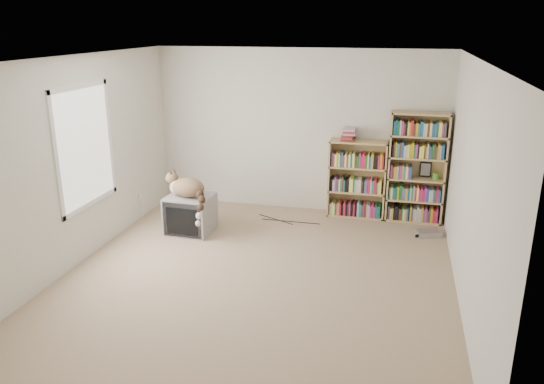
% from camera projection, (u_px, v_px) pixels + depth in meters
% --- Properties ---
extents(floor, '(4.50, 5.00, 0.01)m').
position_uv_depth(floor, '(258.00, 276.00, 6.24)').
color(floor, tan).
rests_on(floor, ground).
extents(wall_back, '(4.50, 0.02, 2.50)m').
position_uv_depth(wall_back, '(299.00, 131.00, 8.17)').
color(wall_back, beige).
rests_on(wall_back, floor).
extents(wall_front, '(4.50, 0.02, 2.50)m').
position_uv_depth(wall_front, '(159.00, 274.00, 3.55)').
color(wall_front, beige).
rests_on(wall_front, floor).
extents(wall_left, '(0.02, 5.00, 2.50)m').
position_uv_depth(wall_left, '(76.00, 162.00, 6.36)').
color(wall_left, beige).
rests_on(wall_left, floor).
extents(wall_right, '(0.02, 5.00, 2.50)m').
position_uv_depth(wall_right, '(471.00, 189.00, 5.36)').
color(wall_right, beige).
rests_on(wall_right, floor).
extents(ceiling, '(4.50, 5.00, 0.02)m').
position_uv_depth(ceiling, '(256.00, 58.00, 5.48)').
color(ceiling, white).
rests_on(ceiling, wall_back).
extents(window, '(0.02, 1.22, 1.52)m').
position_uv_depth(window, '(85.00, 147.00, 6.50)').
color(window, white).
rests_on(window, wall_left).
extents(crt_tv, '(0.64, 0.59, 0.54)m').
position_uv_depth(crt_tv, '(191.00, 214.00, 7.50)').
color(crt_tv, gray).
rests_on(crt_tv, floor).
extents(cat, '(0.72, 0.62, 0.60)m').
position_uv_depth(cat, '(189.00, 191.00, 7.29)').
color(cat, '#3B2A18').
rests_on(cat, crt_tv).
extents(bookcase_tall, '(0.82, 0.30, 1.64)m').
position_uv_depth(bookcase_tall, '(416.00, 170.00, 7.78)').
color(bookcase_tall, tan).
rests_on(bookcase_tall, floor).
extents(bookcase_short, '(0.86, 0.30, 1.18)m').
position_uv_depth(bookcase_short, '(357.00, 182.00, 8.05)').
color(bookcase_short, tan).
rests_on(bookcase_short, floor).
extents(book_stack, '(0.22, 0.28, 0.18)m').
position_uv_depth(book_stack, '(349.00, 134.00, 7.86)').
color(book_stack, red).
rests_on(book_stack, bookcase_short).
extents(green_mug, '(0.09, 0.09, 0.10)m').
position_uv_depth(green_mug, '(436.00, 176.00, 7.73)').
color(green_mug, '#44982B').
rests_on(green_mug, bookcase_tall).
extents(framed_print, '(0.17, 0.05, 0.22)m').
position_uv_depth(framed_print, '(425.00, 169.00, 7.83)').
color(framed_print, black).
rests_on(framed_print, bookcase_tall).
extents(dvd_player, '(0.39, 0.33, 0.08)m').
position_uv_depth(dvd_player, '(428.00, 233.00, 7.43)').
color(dvd_player, '#A5A5AA').
rests_on(dvd_player, floor).
extents(wall_outlet, '(0.01, 0.08, 0.13)m').
position_uv_depth(wall_outlet, '(140.00, 198.00, 8.01)').
color(wall_outlet, silver).
rests_on(wall_outlet, wall_left).
extents(floor_cables, '(1.20, 0.70, 0.01)m').
position_uv_depth(floor_cables, '(307.00, 229.00, 7.68)').
color(floor_cables, black).
rests_on(floor_cables, floor).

